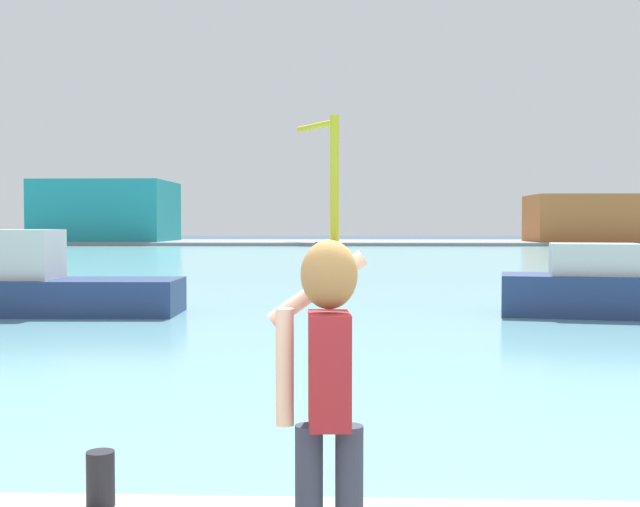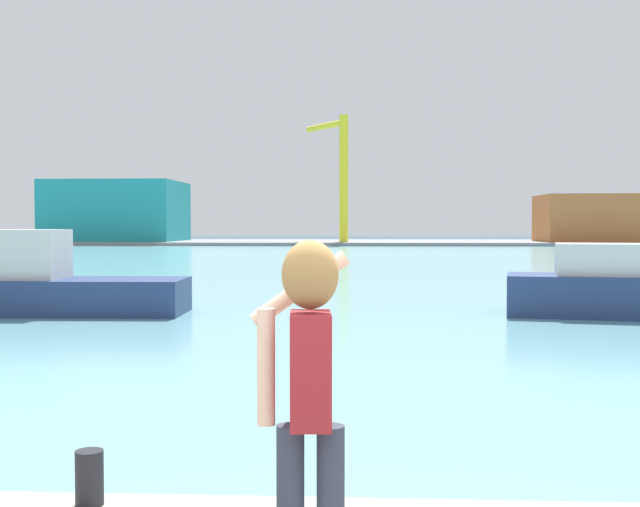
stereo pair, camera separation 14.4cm
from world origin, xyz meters
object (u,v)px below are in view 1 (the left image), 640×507
(harbor_bollard, at_px, (101,479))
(warehouse_right, at_px, (593,218))
(boat_moored, at_px, (34,285))
(warehouse_left, at_px, (107,211))
(boat_moored_2, at_px, (619,290))
(port_crane, at_px, (330,167))
(person_photographer, at_px, (327,376))

(harbor_bollard, relative_size, warehouse_right, 0.02)
(boat_moored, relative_size, warehouse_left, 0.47)
(boat_moored, height_order, boat_moored_2, boat_moored)
(boat_moored, xyz_separation_m, warehouse_left, (-20.95, 73.80, 3.16))
(harbor_bollard, height_order, port_crane, port_crane)
(person_photographer, xyz_separation_m, boat_moored, (-8.11, 16.35, -0.82))
(warehouse_left, height_order, warehouse_right, warehouse_left)
(harbor_bollard, xyz_separation_m, boat_moored, (-6.61, 15.25, 0.07))
(warehouse_right, bearing_deg, boat_moored, -116.40)
(harbor_bollard, xyz_separation_m, warehouse_right, (29.34, 87.67, 2.35))
(boat_moored, bearing_deg, person_photographer, -65.20)
(boat_moored, bearing_deg, warehouse_left, 104.27)
(boat_moored_2, bearing_deg, warehouse_right, 84.69)
(boat_moored, bearing_deg, port_crane, 83.67)
(port_crane, bearing_deg, person_photographer, -88.47)
(warehouse_right, bearing_deg, warehouse_left, 178.61)
(harbor_bollard, relative_size, port_crane, 0.03)
(person_photographer, bearing_deg, harbor_bollard, 49.12)
(warehouse_left, bearing_deg, boat_moored_2, -64.02)
(boat_moored, xyz_separation_m, warehouse_right, (35.95, 72.42, 2.28))
(person_photographer, distance_m, warehouse_left, 94.74)
(person_photographer, relative_size, harbor_bollard, 4.90)
(boat_moored_2, height_order, port_crane, port_crane)
(boat_moored_2, distance_m, warehouse_right, 75.37)
(port_crane, bearing_deg, warehouse_right, 4.97)
(harbor_bollard, xyz_separation_m, port_crane, (-0.81, 85.05, 8.13))
(boat_moored, height_order, port_crane, port_crane)
(harbor_bollard, distance_m, boat_moored, 16.62)
(person_photographer, height_order, harbor_bollard, person_photographer)
(boat_moored_2, xyz_separation_m, warehouse_right, (20.97, 72.36, 2.36))
(person_photographer, relative_size, port_crane, 0.12)
(boat_moored, height_order, warehouse_left, warehouse_left)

